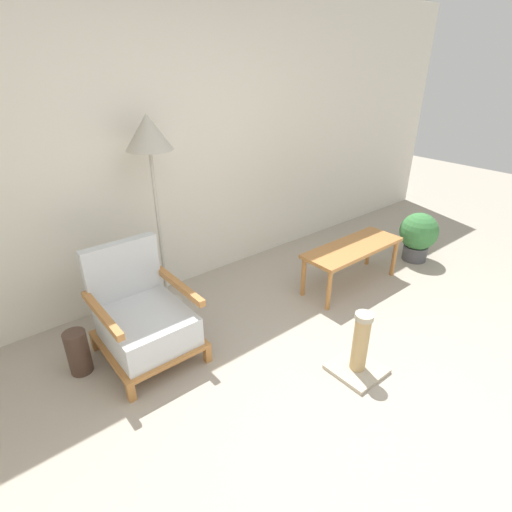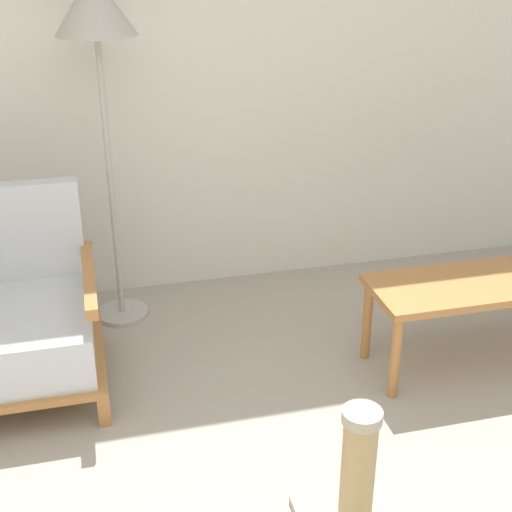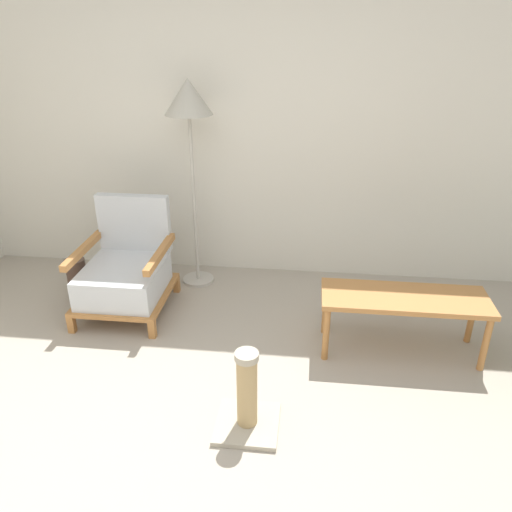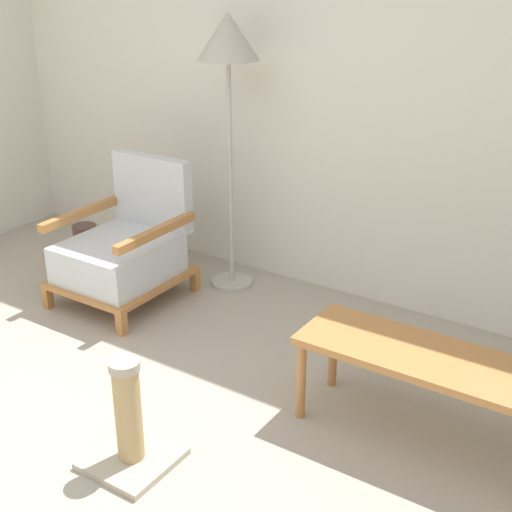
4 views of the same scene
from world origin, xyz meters
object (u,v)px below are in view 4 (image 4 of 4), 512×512
(armchair, at_px, (125,249))
(coffee_table, at_px, (423,364))
(floor_lamp, at_px, (228,53))
(vase, at_px, (86,249))
(scratching_post, at_px, (130,428))

(armchair, bearing_deg, coffee_table, -9.25)
(floor_lamp, distance_m, coffee_table, 2.10)
(coffee_table, height_order, vase, coffee_table)
(armchair, relative_size, scratching_post, 1.69)
(floor_lamp, xyz_separation_m, coffee_table, (1.60, -0.84, -1.09))
(vase, bearing_deg, scratching_post, -39.36)
(armchair, distance_m, floor_lamp, 1.32)
(coffee_table, relative_size, vase, 3.20)
(floor_lamp, relative_size, coffee_table, 1.55)
(armchair, height_order, vase, armchair)
(armchair, relative_size, floor_lamp, 0.50)
(vase, height_order, scratching_post, scratching_post)
(armchair, height_order, coffee_table, armchair)
(vase, distance_m, scratching_post, 2.02)
(armchair, xyz_separation_m, vase, (-0.47, 0.12, -0.15))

